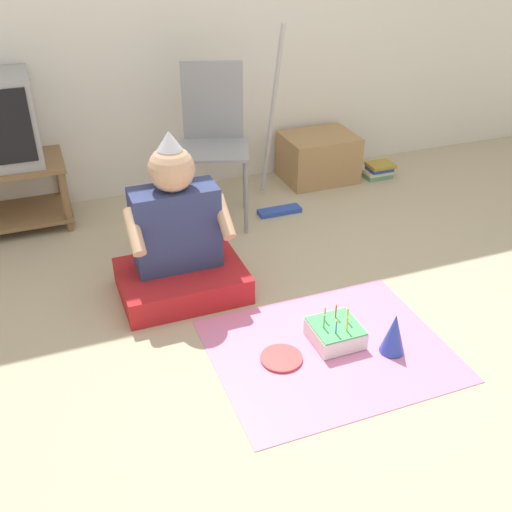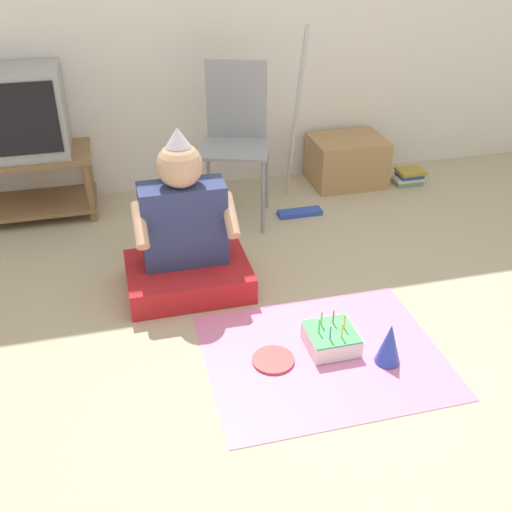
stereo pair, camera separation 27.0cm
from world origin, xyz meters
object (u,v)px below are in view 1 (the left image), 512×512
(dust_mop, at_px, (275,160))
(paper_plate, at_px, (281,358))
(person_seated, at_px, (178,245))
(party_hat_blue, at_px, (394,333))
(folding_chair, at_px, (213,133))
(book_pile, at_px, (379,170))
(birthday_cake, at_px, (335,333))
(cardboard_box_stack, at_px, (318,157))

(dust_mop, bearing_deg, paper_plate, -111.28)
(person_seated, relative_size, party_hat_blue, 4.31)
(folding_chair, bearing_deg, book_pile, 6.38)
(book_pile, relative_size, paper_plate, 1.11)
(folding_chair, distance_m, dust_mop, 0.44)
(person_seated, height_order, party_hat_blue, person_seated)
(folding_chair, relative_size, party_hat_blue, 4.78)
(folding_chair, bearing_deg, person_seated, -119.48)
(dust_mop, xyz_separation_m, book_pile, (0.89, 0.19, -0.28))
(birthday_cake, xyz_separation_m, party_hat_blue, (0.20, -0.15, 0.05))
(book_pile, xyz_separation_m, party_hat_blue, (-0.96, -1.71, 0.05))
(dust_mop, bearing_deg, book_pile, 11.94)
(dust_mop, xyz_separation_m, birthday_cake, (-0.27, -1.37, -0.28))
(folding_chair, distance_m, cardboard_box_stack, 0.97)
(cardboard_box_stack, relative_size, book_pile, 2.40)
(dust_mop, height_order, party_hat_blue, dust_mop)
(birthday_cake, height_order, party_hat_blue, party_hat_blue)
(cardboard_box_stack, xyz_separation_m, person_seated, (-1.28, -1.04, 0.10))
(person_seated, bearing_deg, folding_chair, 60.52)
(folding_chair, height_order, birthday_cake, folding_chair)
(cardboard_box_stack, distance_m, birthday_cake, 1.85)
(cardboard_box_stack, relative_size, birthday_cake, 2.29)
(cardboard_box_stack, xyz_separation_m, party_hat_blue, (-0.53, -1.85, -0.06))
(folding_chair, relative_size, paper_plate, 5.05)
(person_seated, relative_size, paper_plate, 4.55)
(person_seated, xyz_separation_m, party_hat_blue, (0.75, -0.81, -0.16))
(birthday_cake, distance_m, party_hat_blue, 0.26)
(cardboard_box_stack, xyz_separation_m, book_pile, (0.42, -0.14, -0.11))
(party_hat_blue, bearing_deg, paper_plate, 165.61)
(book_pile, distance_m, party_hat_blue, 1.96)
(folding_chair, relative_size, person_seated, 1.11)
(cardboard_box_stack, distance_m, book_pile, 0.46)
(party_hat_blue, bearing_deg, cardboard_box_stack, 73.96)
(party_hat_blue, distance_m, paper_plate, 0.51)
(cardboard_box_stack, bearing_deg, folding_chair, -161.90)
(folding_chair, xyz_separation_m, person_seated, (-0.43, -0.76, -0.28))
(birthday_cake, bearing_deg, person_seated, 129.61)
(cardboard_box_stack, bearing_deg, birthday_cake, -113.47)
(party_hat_blue, xyz_separation_m, paper_plate, (-0.48, 0.12, -0.09))
(book_pile, bearing_deg, birthday_cake, -126.66)
(person_seated, bearing_deg, dust_mop, 41.18)
(birthday_cake, relative_size, party_hat_blue, 1.10)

